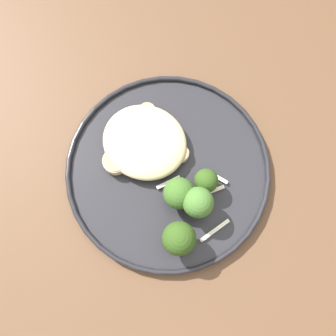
# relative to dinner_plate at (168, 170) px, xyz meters

# --- Properties ---
(ground) EXTENTS (6.00, 6.00, 0.00)m
(ground) POSITION_rel_dinner_plate_xyz_m (-0.03, -0.03, -0.75)
(ground) COLOR #47423D
(wooden_dining_table) EXTENTS (1.40, 1.00, 0.74)m
(wooden_dining_table) POSITION_rel_dinner_plate_xyz_m (-0.03, -0.03, -0.09)
(wooden_dining_table) COLOR brown
(wooden_dining_table) RESTS_ON ground
(dinner_plate) EXTENTS (0.29, 0.29, 0.02)m
(dinner_plate) POSITION_rel_dinner_plate_xyz_m (0.00, 0.00, 0.00)
(dinner_plate) COLOR #232328
(dinner_plate) RESTS_ON wooden_dining_table
(noodle_bed) EXTENTS (0.12, 0.11, 0.03)m
(noodle_bed) POSITION_rel_dinner_plate_xyz_m (-0.05, 0.02, 0.02)
(noodle_bed) COLOR beige
(noodle_bed) RESTS_ON dinner_plate
(seared_scallop_tiny_bay) EXTENTS (0.04, 0.04, 0.02)m
(seared_scallop_tiny_bay) POSITION_rel_dinner_plate_xyz_m (-0.07, -0.03, 0.01)
(seared_scallop_tiny_bay) COLOR beige
(seared_scallop_tiny_bay) RESTS_ON dinner_plate
(seared_scallop_half_hidden) EXTENTS (0.02, 0.02, 0.01)m
(seared_scallop_half_hidden) POSITION_rel_dinner_plate_xyz_m (0.01, 0.03, 0.01)
(seared_scallop_half_hidden) COLOR beige
(seared_scallop_half_hidden) RESTS_ON dinner_plate
(seared_scallop_rear_pale) EXTENTS (0.03, 0.03, 0.01)m
(seared_scallop_rear_pale) POSITION_rel_dinner_plate_xyz_m (-0.04, 0.01, 0.01)
(seared_scallop_rear_pale) COLOR #DBB77A
(seared_scallop_rear_pale) RESTS_ON dinner_plate
(seared_scallop_large_seared) EXTENTS (0.02, 0.02, 0.02)m
(seared_scallop_large_seared) POSITION_rel_dinner_plate_xyz_m (-0.07, 0.06, 0.01)
(seared_scallop_large_seared) COLOR beige
(seared_scallop_large_seared) RESTS_ON dinner_plate
(broccoli_floret_front_edge) EXTENTS (0.04, 0.04, 0.06)m
(broccoli_floret_front_edge) POSITION_rel_dinner_plate_xyz_m (0.06, -0.08, 0.04)
(broccoli_floret_front_edge) COLOR #89A356
(broccoli_floret_front_edge) RESTS_ON dinner_plate
(broccoli_floret_tall_stalk) EXTENTS (0.04, 0.04, 0.06)m
(broccoli_floret_tall_stalk) POSITION_rel_dinner_plate_xyz_m (0.06, -0.03, 0.04)
(broccoli_floret_tall_stalk) COLOR #89A356
(broccoli_floret_tall_stalk) RESTS_ON dinner_plate
(broccoli_floret_right_tilted) EXTENTS (0.04, 0.04, 0.05)m
(broccoli_floret_right_tilted) POSITION_rel_dinner_plate_xyz_m (0.03, -0.03, 0.03)
(broccoli_floret_right_tilted) COLOR #7A994C
(broccoli_floret_right_tilted) RESTS_ON dinner_plate
(broccoli_floret_near_rim) EXTENTS (0.03, 0.03, 0.05)m
(broccoli_floret_near_rim) POSITION_rel_dinner_plate_xyz_m (0.06, 0.01, 0.03)
(broccoli_floret_near_rim) COLOR #7A994C
(broccoli_floret_near_rim) RESTS_ON dinner_plate
(onion_sliver_curled_piece) EXTENTS (0.02, 0.03, 0.00)m
(onion_sliver_curled_piece) POSITION_rel_dinner_plate_xyz_m (0.01, -0.02, 0.01)
(onion_sliver_curled_piece) COLOR silver
(onion_sliver_curled_piece) RESTS_ON dinner_plate
(onion_sliver_short_strip) EXTENTS (0.04, 0.01, 0.00)m
(onion_sliver_short_strip) POSITION_rel_dinner_plate_xyz_m (0.06, 0.02, 0.01)
(onion_sliver_short_strip) COLOR silver
(onion_sliver_short_strip) RESTS_ON dinner_plate
(onion_sliver_long_sliver) EXTENTS (0.03, 0.05, 0.00)m
(onion_sliver_long_sliver) POSITION_rel_dinner_plate_xyz_m (0.10, -0.04, 0.01)
(onion_sliver_long_sliver) COLOR silver
(onion_sliver_long_sliver) RESTS_ON dinner_plate
(onion_sliver_pale_crescent) EXTENTS (0.04, 0.04, 0.00)m
(onion_sliver_pale_crescent) POSITION_rel_dinner_plate_xyz_m (0.06, -0.00, 0.01)
(onion_sliver_pale_crescent) COLOR silver
(onion_sliver_pale_crescent) RESTS_ON dinner_plate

